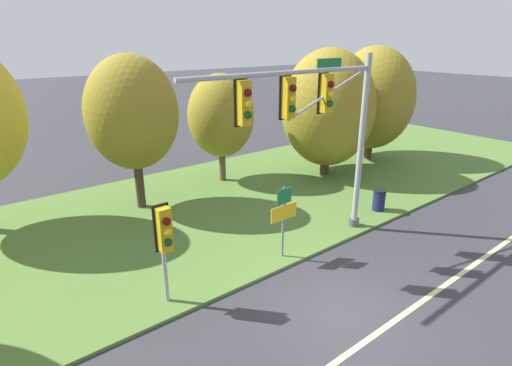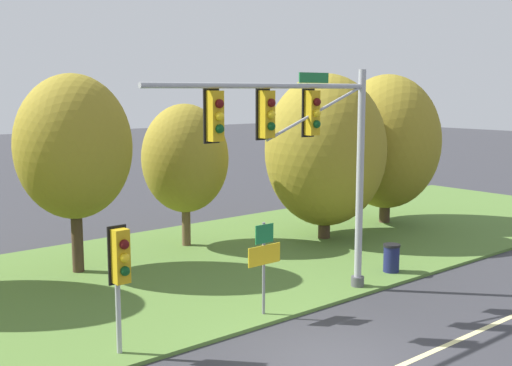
{
  "view_description": "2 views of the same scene",
  "coord_description": "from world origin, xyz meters",
  "px_view_note": "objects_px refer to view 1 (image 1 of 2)",
  "views": [
    {
      "loc": [
        -7.56,
        -5.79,
        7.11
      ],
      "look_at": [
        -0.52,
        3.17,
        2.96
      ],
      "focal_mm": 28.0,
      "sensor_mm": 36.0,
      "label": 1
    },
    {
      "loc": [
        -10.24,
        -9.44,
        6.06
      ],
      "look_at": [
        0.43,
        3.25,
        3.64
      ],
      "focal_mm": 45.0,
      "sensor_mm": 36.0,
      "label": 2
    }
  ],
  "objects_px": {
    "traffic_signal_mast": "(318,117)",
    "tree_behind_signpost": "(132,113)",
    "route_sign_post": "(284,213)",
    "tree_mid_verge": "(221,116)",
    "tree_right_far": "(373,98)",
    "pedestrian_signal_near_kerb": "(164,235)",
    "tree_tall_centre": "(328,108)",
    "trash_bin": "(379,200)"
  },
  "relations": [
    {
      "from": "traffic_signal_mast",
      "to": "tree_behind_signpost",
      "type": "xyz_separation_m",
      "value": [
        -3.48,
        7.01,
        -0.47
      ]
    },
    {
      "from": "route_sign_post",
      "to": "tree_behind_signpost",
      "type": "relative_size",
      "value": 0.39
    },
    {
      "from": "tree_mid_verge",
      "to": "tree_right_far",
      "type": "xyz_separation_m",
      "value": [
        9.34,
        -2.15,
        0.28
      ]
    },
    {
      "from": "pedestrian_signal_near_kerb",
      "to": "tree_tall_centre",
      "type": "xyz_separation_m",
      "value": [
        11.92,
        5.19,
        1.42
      ]
    },
    {
      "from": "pedestrian_signal_near_kerb",
      "to": "tree_tall_centre",
      "type": "distance_m",
      "value": 13.08
    },
    {
      "from": "route_sign_post",
      "to": "trash_bin",
      "type": "relative_size",
      "value": 2.69
    },
    {
      "from": "tree_behind_signpost",
      "to": "tree_tall_centre",
      "type": "distance_m",
      "value": 9.95
    },
    {
      "from": "tree_tall_centre",
      "to": "tree_right_far",
      "type": "bearing_deg",
      "value": 5.29
    },
    {
      "from": "pedestrian_signal_near_kerb",
      "to": "tree_right_far",
      "type": "bearing_deg",
      "value": 18.97
    },
    {
      "from": "route_sign_post",
      "to": "tree_tall_centre",
      "type": "relative_size",
      "value": 0.38
    },
    {
      "from": "pedestrian_signal_near_kerb",
      "to": "tree_right_far",
      "type": "relative_size",
      "value": 0.45
    },
    {
      "from": "route_sign_post",
      "to": "tree_mid_verge",
      "type": "distance_m",
      "value": 8.42
    },
    {
      "from": "traffic_signal_mast",
      "to": "tree_tall_centre",
      "type": "distance_m",
      "value": 8.22
    },
    {
      "from": "pedestrian_signal_near_kerb",
      "to": "tree_mid_verge",
      "type": "xyz_separation_m",
      "value": [
        6.93,
        7.74,
        1.22
      ]
    },
    {
      "from": "tree_behind_signpost",
      "to": "tree_right_far",
      "type": "distance_m",
      "value": 14.2
    },
    {
      "from": "pedestrian_signal_near_kerb",
      "to": "tree_behind_signpost",
      "type": "relative_size",
      "value": 0.46
    },
    {
      "from": "tree_behind_signpost",
      "to": "traffic_signal_mast",
      "type": "bearing_deg",
      "value": -63.59
    },
    {
      "from": "traffic_signal_mast",
      "to": "pedestrian_signal_near_kerb",
      "type": "distance_m",
      "value": 6.15
    },
    {
      "from": "tree_mid_verge",
      "to": "trash_bin",
      "type": "relative_size",
      "value": 5.85
    },
    {
      "from": "traffic_signal_mast",
      "to": "tree_right_far",
      "type": "bearing_deg",
      "value": 27.74
    },
    {
      "from": "trash_bin",
      "to": "tree_behind_signpost",
      "type": "bearing_deg",
      "value": 139.76
    },
    {
      "from": "tree_tall_centre",
      "to": "route_sign_post",
      "type": "bearing_deg",
      "value": -145.97
    },
    {
      "from": "traffic_signal_mast",
      "to": "tree_mid_verge",
      "type": "xyz_separation_m",
      "value": [
        1.3,
        7.74,
        -1.23
      ]
    },
    {
      "from": "tree_behind_signpost",
      "to": "tree_tall_centre",
      "type": "relative_size",
      "value": 0.98
    },
    {
      "from": "pedestrian_signal_near_kerb",
      "to": "trash_bin",
      "type": "distance_m",
      "value": 10.2
    },
    {
      "from": "traffic_signal_mast",
      "to": "pedestrian_signal_near_kerb",
      "type": "bearing_deg",
      "value": -180.0
    },
    {
      "from": "route_sign_post",
      "to": "tree_mid_verge",
      "type": "bearing_deg",
      "value": 70.61
    },
    {
      "from": "tree_mid_verge",
      "to": "tree_tall_centre",
      "type": "height_order",
      "value": "tree_tall_centre"
    },
    {
      "from": "tree_behind_signpost",
      "to": "tree_right_far",
      "type": "xyz_separation_m",
      "value": [
        14.12,
        -1.42,
        -0.48
      ]
    },
    {
      "from": "trash_bin",
      "to": "pedestrian_signal_near_kerb",
      "type": "bearing_deg",
      "value": -178.13
    },
    {
      "from": "pedestrian_signal_near_kerb",
      "to": "tree_behind_signpost",
      "type": "distance_m",
      "value": 7.6
    },
    {
      "from": "tree_behind_signpost",
      "to": "trash_bin",
      "type": "bearing_deg",
      "value": -40.24
    },
    {
      "from": "route_sign_post",
      "to": "tree_tall_centre",
      "type": "distance_m",
      "value": 9.52
    },
    {
      "from": "traffic_signal_mast",
      "to": "pedestrian_signal_near_kerb",
      "type": "height_order",
      "value": "traffic_signal_mast"
    },
    {
      "from": "pedestrian_signal_near_kerb",
      "to": "tree_mid_verge",
      "type": "distance_m",
      "value": 10.47
    },
    {
      "from": "traffic_signal_mast",
      "to": "tree_behind_signpost",
      "type": "distance_m",
      "value": 7.84
    },
    {
      "from": "tree_right_far",
      "to": "trash_bin",
      "type": "xyz_separation_m",
      "value": [
        -6.22,
        -5.27,
        -3.18
      ]
    },
    {
      "from": "route_sign_post",
      "to": "tree_tall_centre",
      "type": "xyz_separation_m",
      "value": [
        7.72,
        5.21,
        1.95
      ]
    },
    {
      "from": "route_sign_post",
      "to": "tree_tall_centre",
      "type": "height_order",
      "value": "tree_tall_centre"
    },
    {
      "from": "tree_behind_signpost",
      "to": "tree_right_far",
      "type": "relative_size",
      "value": 0.98
    },
    {
      "from": "tree_behind_signpost",
      "to": "tree_tall_centre",
      "type": "xyz_separation_m",
      "value": [
        9.76,
        -1.82,
        -0.57
      ]
    },
    {
      "from": "pedestrian_signal_near_kerb",
      "to": "route_sign_post",
      "type": "xyz_separation_m",
      "value": [
        4.2,
        -0.02,
        -0.53
      ]
    }
  ]
}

